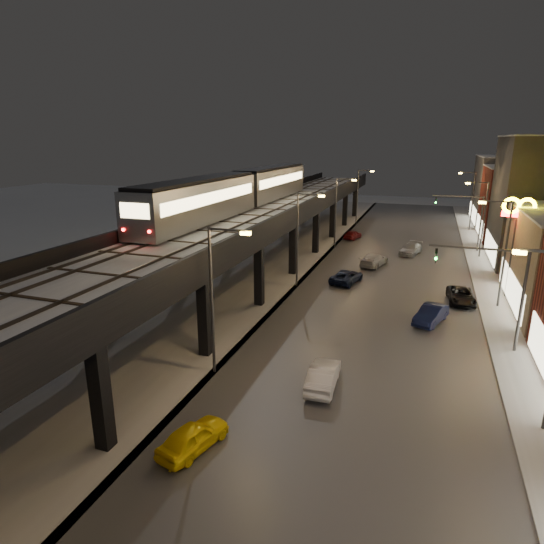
% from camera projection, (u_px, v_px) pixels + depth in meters
% --- Properties ---
extents(road_surface, '(17.00, 120.00, 0.06)m').
position_uv_depth(road_surface, '(387.00, 283.00, 45.09)').
color(road_surface, '#46474D').
rests_on(road_surface, ground).
extents(sidewalk_right, '(4.00, 120.00, 0.14)m').
position_uv_depth(sidewalk_right, '(498.00, 293.00, 41.93)').
color(sidewalk_right, '#9FA1A8').
rests_on(sidewalk_right, ground).
extents(under_viaduct_pavement, '(11.00, 120.00, 0.06)m').
position_uv_depth(under_viaduct_pavement, '(260.00, 270.00, 49.33)').
color(under_viaduct_pavement, '#9FA1A8').
rests_on(under_viaduct_pavement, ground).
extents(elevated_viaduct, '(9.00, 100.00, 6.30)m').
position_uv_depth(elevated_viaduct, '(248.00, 224.00, 44.91)').
color(elevated_viaduct, black).
rests_on(elevated_viaduct, ground).
extents(viaduct_trackbed, '(8.40, 100.00, 0.32)m').
position_uv_depth(viaduct_trackbed, '(249.00, 216.00, 44.81)').
color(viaduct_trackbed, '#B2B7C1').
rests_on(viaduct_trackbed, elevated_viaduct).
extents(viaduct_parapet_streetside, '(0.30, 100.00, 1.10)m').
position_uv_depth(viaduct_parapet_streetside, '(291.00, 214.00, 43.34)').
color(viaduct_parapet_streetside, black).
rests_on(viaduct_parapet_streetside, elevated_viaduct).
extents(viaduct_parapet_far, '(0.30, 100.00, 1.10)m').
position_uv_depth(viaduct_parapet_far, '(209.00, 210.00, 46.08)').
color(viaduct_parapet_far, black).
rests_on(viaduct_parapet_far, elevated_viaduct).
extents(building_e, '(12.20, 12.20, 10.16)m').
position_uv_depth(building_e, '(530.00, 204.00, 62.98)').
color(building_e, maroon).
rests_on(building_e, ground).
extents(building_f, '(12.20, 16.20, 11.16)m').
position_uv_depth(building_f, '(515.00, 191.00, 75.55)').
color(building_f, '#464646').
rests_on(building_f, ground).
extents(streetlight_left_1, '(2.57, 0.28, 9.00)m').
position_uv_depth(streetlight_left_1, '(216.00, 292.00, 26.17)').
color(streetlight_left_1, '#38383A').
rests_on(streetlight_left_1, ground).
extents(streetlight_left_2, '(2.57, 0.28, 9.00)m').
position_uv_depth(streetlight_left_2, '(300.00, 233.00, 42.50)').
color(streetlight_left_2, '#38383A').
rests_on(streetlight_left_2, ground).
extents(streetlight_right_2, '(2.56, 0.28, 9.00)m').
position_uv_depth(streetlight_right_2, '(502.00, 247.00, 37.10)').
color(streetlight_right_2, '#38383A').
rests_on(streetlight_right_2, ground).
extents(streetlight_left_3, '(2.57, 0.28, 9.00)m').
position_uv_depth(streetlight_left_3, '(338.00, 208.00, 58.83)').
color(streetlight_left_3, '#38383A').
rests_on(streetlight_left_3, ground).
extents(streetlight_right_3, '(2.56, 0.28, 9.00)m').
position_uv_depth(streetlight_right_3, '(482.00, 214.00, 53.43)').
color(streetlight_right_3, '#38383A').
rests_on(streetlight_right_3, ground).
extents(streetlight_left_4, '(2.57, 0.28, 9.00)m').
position_uv_depth(streetlight_left_4, '(359.00, 193.00, 75.16)').
color(streetlight_left_4, '#38383A').
rests_on(streetlight_left_4, ground).
extents(streetlight_right_4, '(2.56, 0.28, 9.00)m').
position_uv_depth(streetlight_right_4, '(471.00, 197.00, 69.76)').
color(streetlight_right_4, '#38383A').
rests_on(streetlight_right_4, ground).
extents(traffic_light_rig_a, '(6.10, 0.34, 7.00)m').
position_uv_depth(traffic_light_rig_a, '(504.00, 287.00, 29.42)').
color(traffic_light_rig_a, '#38383A').
rests_on(traffic_light_rig_a, ground).
extents(traffic_light_rig_b, '(6.10, 0.34, 7.00)m').
position_uv_depth(traffic_light_rig_b, '(471.00, 216.00, 56.64)').
color(traffic_light_rig_b, '#38383A').
rests_on(traffic_light_rig_b, ground).
extents(subway_train, '(3.18, 38.59, 3.81)m').
position_uv_depth(subway_train, '(242.00, 189.00, 48.97)').
color(subway_train, gray).
rests_on(subway_train, viaduct_trackbed).
extents(car_taxi, '(2.42, 4.00, 1.27)m').
position_uv_depth(car_taxi, '(193.00, 438.00, 20.62)').
color(car_taxi, yellow).
rests_on(car_taxi, ground).
extents(car_near_white, '(1.70, 4.28, 1.39)m').
position_uv_depth(car_near_white, '(323.00, 377.00, 25.83)').
color(car_near_white, silver).
rests_on(car_near_white, ground).
extents(car_mid_silver, '(3.05, 4.95, 1.28)m').
position_uv_depth(car_mid_silver, '(347.00, 277.00, 44.84)').
color(car_mid_silver, black).
rests_on(car_mid_silver, ground).
extents(car_mid_dark, '(3.08, 5.17, 1.40)m').
position_uv_depth(car_mid_dark, '(374.00, 260.00, 50.80)').
color(car_mid_dark, '#95989F').
rests_on(car_mid_dark, ground).
extents(car_far_white, '(2.39, 4.00, 1.27)m').
position_uv_depth(car_far_white, '(353.00, 235.00, 64.71)').
color(car_far_white, maroon).
rests_on(car_far_white, ground).
extents(car_onc_silver, '(2.76, 4.42, 1.37)m').
position_uv_depth(car_onc_silver, '(431.00, 315.00, 34.93)').
color(car_onc_silver, '#0F163B').
rests_on(car_onc_silver, ground).
extents(car_onc_dark, '(2.46, 4.70, 1.26)m').
position_uv_depth(car_onc_dark, '(461.00, 296.00, 39.29)').
color(car_onc_dark, black).
rests_on(car_onc_dark, ground).
extents(car_onc_white, '(2.93, 4.95, 1.35)m').
position_uv_depth(car_onc_white, '(411.00, 249.00, 56.04)').
color(car_onc_white, '#9196A1').
rests_on(car_onc_white, ground).
extents(sign_mcdonalds, '(2.67, 0.45, 8.97)m').
position_uv_depth(sign_mcdonalds, '(517.00, 219.00, 38.92)').
color(sign_mcdonalds, '#38383A').
rests_on(sign_mcdonalds, ground).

